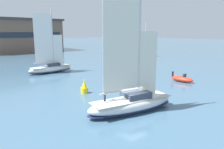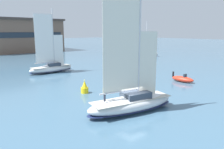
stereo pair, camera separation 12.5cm
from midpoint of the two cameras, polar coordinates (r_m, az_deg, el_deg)
ground_plane at (r=22.90m, az=5.29°, el=-9.58°), size 400.00×400.00×0.00m
waterfront_building at (r=94.99m, az=-22.96°, el=9.45°), size 30.56×19.00×12.76m
sailboat_main at (r=22.55m, az=5.37°, el=-7.01°), size 10.30×4.95×13.64m
sailboat_moored_near_marina at (r=44.89m, az=-15.46°, el=1.77°), size 9.02×2.64×12.36m
sailboat_moored_outer_mooring at (r=70.73m, az=9.29°, el=5.21°), size 8.21×4.73×10.91m
motor_tender at (r=37.26m, az=18.04°, el=-1.11°), size 1.54×3.79×1.45m
channel_buoy at (r=29.29m, az=-7.04°, el=-3.45°), size 1.00×1.00×1.82m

